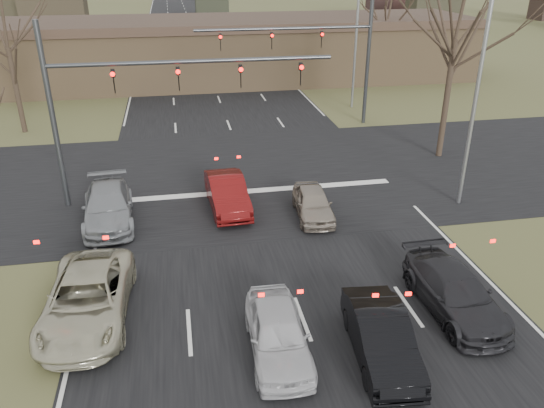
{
  "coord_description": "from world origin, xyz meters",
  "views": [
    {
      "loc": [
        -3.37,
        -10.0,
        10.29
      ],
      "look_at": [
        -0.18,
        7.27,
        2.0
      ],
      "focal_mm": 35.0,
      "sensor_mm": 36.0,
      "label": 1
    }
  ],
  "objects_px": {
    "streetlight_right_near": "(475,81)",
    "streetlight_right_far": "(354,29)",
    "mast_arm_far": "(326,47)",
    "car_silver_suv": "(87,299)",
    "building": "(233,49)",
    "car_grey_ahead": "(108,206)",
    "mast_arm_near": "(130,91)",
    "car_white_sedan": "(278,333)",
    "car_red_ahead": "(227,193)",
    "car_black_hatch": "(381,337)",
    "car_charcoal_sedan": "(455,292)",
    "car_silver_ahead": "(313,203)"
  },
  "relations": [
    {
      "from": "car_silver_suv",
      "to": "car_charcoal_sedan",
      "type": "height_order",
      "value": "car_silver_suv"
    },
    {
      "from": "mast_arm_near",
      "to": "mast_arm_far",
      "type": "bearing_deg",
      "value": 41.22
    },
    {
      "from": "building",
      "to": "mast_arm_far",
      "type": "distance_m",
      "value": 15.75
    },
    {
      "from": "car_silver_suv",
      "to": "car_red_ahead",
      "type": "bearing_deg",
      "value": 57.08
    },
    {
      "from": "streetlight_right_near",
      "to": "car_black_hatch",
      "type": "height_order",
      "value": "streetlight_right_near"
    },
    {
      "from": "car_red_ahead",
      "to": "car_black_hatch",
      "type": "bearing_deg",
      "value": -75.98
    },
    {
      "from": "car_white_sedan",
      "to": "car_red_ahead",
      "type": "distance_m",
      "value": 9.73
    },
    {
      "from": "building",
      "to": "mast_arm_far",
      "type": "height_order",
      "value": "mast_arm_far"
    },
    {
      "from": "streetlight_right_far",
      "to": "car_grey_ahead",
      "type": "xyz_separation_m",
      "value": [
        -15.82,
        -16.0,
        -4.87
      ]
    },
    {
      "from": "car_silver_suv",
      "to": "car_silver_ahead",
      "type": "xyz_separation_m",
      "value": [
        8.6,
        5.67,
        -0.11
      ]
    },
    {
      "from": "mast_arm_near",
      "to": "car_silver_ahead",
      "type": "bearing_deg",
      "value": -22.91
    },
    {
      "from": "mast_arm_far",
      "to": "car_silver_ahead",
      "type": "xyz_separation_m",
      "value": [
        -4.08,
        -13.1,
        -4.39
      ]
    },
    {
      "from": "mast_arm_near",
      "to": "streetlight_right_near",
      "type": "height_order",
      "value": "streetlight_right_near"
    },
    {
      "from": "car_silver_suv",
      "to": "car_white_sedan",
      "type": "bearing_deg",
      "value": -22.86
    },
    {
      "from": "car_grey_ahead",
      "to": "streetlight_right_far",
      "type": "bearing_deg",
      "value": 40.79
    },
    {
      "from": "streetlight_right_far",
      "to": "car_red_ahead",
      "type": "xyz_separation_m",
      "value": [
        -10.75,
        -15.62,
        -4.85
      ]
    },
    {
      "from": "building",
      "to": "car_grey_ahead",
      "type": "xyz_separation_m",
      "value": [
        -8.5,
        -27.0,
        -1.95
      ]
    },
    {
      "from": "car_silver_ahead",
      "to": "car_red_ahead",
      "type": "bearing_deg",
      "value": 161.8
    },
    {
      "from": "building",
      "to": "streetlight_right_far",
      "type": "xyz_separation_m",
      "value": [
        7.32,
        -11.0,
        2.92
      ]
    },
    {
      "from": "car_red_ahead",
      "to": "streetlight_right_near",
      "type": "bearing_deg",
      "value": -10.58
    },
    {
      "from": "building",
      "to": "car_white_sedan",
      "type": "bearing_deg",
      "value": -94.79
    },
    {
      "from": "mast_arm_near",
      "to": "streetlight_right_far",
      "type": "relative_size",
      "value": 1.21
    },
    {
      "from": "car_silver_ahead",
      "to": "building",
      "type": "bearing_deg",
      "value": 94.7
    },
    {
      "from": "streetlight_right_far",
      "to": "car_white_sedan",
      "type": "relative_size",
      "value": 2.48
    },
    {
      "from": "streetlight_right_near",
      "to": "car_red_ahead",
      "type": "height_order",
      "value": "streetlight_right_near"
    },
    {
      "from": "car_red_ahead",
      "to": "car_silver_ahead",
      "type": "bearing_deg",
      "value": -25.61
    },
    {
      "from": "car_black_hatch",
      "to": "car_grey_ahead",
      "type": "distance_m",
      "value": 12.99
    },
    {
      "from": "mast_arm_far",
      "to": "streetlight_right_near",
      "type": "relative_size",
      "value": 1.11
    },
    {
      "from": "mast_arm_far",
      "to": "car_silver_suv",
      "type": "bearing_deg",
      "value": -124.05
    },
    {
      "from": "streetlight_right_far",
      "to": "car_silver_ahead",
      "type": "distance_m",
      "value": 19.21
    },
    {
      "from": "streetlight_right_near",
      "to": "streetlight_right_far",
      "type": "bearing_deg",
      "value": 88.32
    },
    {
      "from": "car_white_sedan",
      "to": "car_black_hatch",
      "type": "xyz_separation_m",
      "value": [
        2.79,
        -0.69,
        0.0
      ]
    },
    {
      "from": "streetlight_right_far",
      "to": "streetlight_right_near",
      "type": "bearing_deg",
      "value": -91.68
    },
    {
      "from": "mast_arm_far",
      "to": "car_white_sedan",
      "type": "bearing_deg",
      "value": -108.72
    },
    {
      "from": "car_silver_suv",
      "to": "car_red_ahead",
      "type": "xyz_separation_m",
      "value": [
        5.07,
        7.15,
        -0.01
      ]
    },
    {
      "from": "car_charcoal_sedan",
      "to": "car_grey_ahead",
      "type": "relative_size",
      "value": 0.94
    },
    {
      "from": "streetlight_right_far",
      "to": "car_charcoal_sedan",
      "type": "distance_m",
      "value": 25.31
    },
    {
      "from": "streetlight_right_far",
      "to": "car_silver_suv",
      "type": "height_order",
      "value": "streetlight_right_far"
    },
    {
      "from": "mast_arm_near",
      "to": "car_white_sedan",
      "type": "relative_size",
      "value": 3.0
    },
    {
      "from": "streetlight_right_near",
      "to": "car_black_hatch",
      "type": "relative_size",
      "value": 2.39
    },
    {
      "from": "building",
      "to": "car_grey_ahead",
      "type": "height_order",
      "value": "building"
    },
    {
      "from": "car_charcoal_sedan",
      "to": "car_grey_ahead",
      "type": "distance_m",
      "value": 14.09
    },
    {
      "from": "building",
      "to": "car_white_sedan",
      "type": "xyz_separation_m",
      "value": [
        -3.05,
        -36.34,
        -1.98
      ]
    },
    {
      "from": "mast_arm_near",
      "to": "mast_arm_far",
      "type": "xyz_separation_m",
      "value": [
        11.41,
        10.0,
        -0.06
      ]
    },
    {
      "from": "streetlight_right_far",
      "to": "car_red_ahead",
      "type": "height_order",
      "value": "streetlight_right_far"
    },
    {
      "from": "mast_arm_near",
      "to": "car_silver_suv",
      "type": "height_order",
      "value": "mast_arm_near"
    },
    {
      "from": "car_black_hatch",
      "to": "car_red_ahead",
      "type": "relative_size",
      "value": 0.94
    },
    {
      "from": "building",
      "to": "streetlight_right_near",
      "type": "bearing_deg",
      "value": -76.31
    },
    {
      "from": "car_silver_suv",
      "to": "car_charcoal_sedan",
      "type": "bearing_deg",
      "value": -5.86
    },
    {
      "from": "car_silver_suv",
      "to": "mast_arm_near",
      "type": "bearing_deg",
      "value": 84.17
    }
  ]
}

